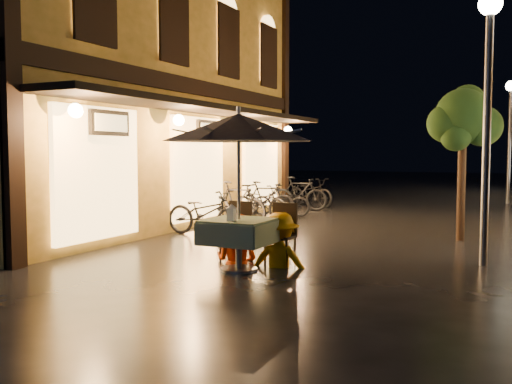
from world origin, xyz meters
The scene contains 19 objects.
ground centered at (0.00, 0.00, 0.00)m, with size 90.00×90.00×0.00m, color black.
west_building centered at (-5.72, 4.00, 3.71)m, with size 5.90×11.40×7.40m.
street_tree centered at (2.41, 4.51, 2.42)m, with size 1.43×1.20×3.15m.
streetlamp_near centered at (3.00, 2.00, 2.92)m, with size 0.36×0.36×4.23m.
streetlamp_far centered at (3.00, 14.00, 2.92)m, with size 0.36×0.36×4.23m.
cafe_table centered at (-0.30, -0.01, 0.59)m, with size 0.99×0.99×0.78m.
patio_umbrella centered at (-0.30, -0.01, 2.15)m, with size 2.29×2.29×2.46m.
cafe_chair_left centered at (-0.70, 0.72, 0.54)m, with size 0.42×0.42×0.97m.
cafe_chair_right centered at (0.10, 0.72, 0.54)m, with size 0.42×0.42×0.97m.
table_lantern centered at (-0.30, -0.24, 0.92)m, with size 0.16×0.16×0.25m.
person_orange centered at (-0.63, 0.56, 0.78)m, with size 0.76×0.59×1.56m, color #C83500.
person_yellow centered at (0.12, 0.56, 0.82)m, with size 1.06×0.61×1.64m, color #DB8C00.
bicycle_0 centered at (-2.60, 2.86, 0.49)m, with size 0.66×1.88×0.99m, color black.
bicycle_1 centered at (-2.83, 4.79, 0.54)m, with size 0.50×1.78×1.07m, color black.
bicycle_2 centered at (-2.76, 6.04, 0.47)m, with size 0.62×1.79×0.94m, color black.
bicycle_3 centered at (-2.84, 6.52, 0.49)m, with size 0.47×1.65×0.99m, color black.
bicycle_4 centered at (-2.59, 7.01, 0.43)m, with size 0.58×1.65×0.87m, color black.
bicycle_5 centered at (-2.69, 8.69, 0.52)m, with size 0.49×1.72×1.03m, color black.
bicycle_6 centered at (-2.81, 10.00, 0.47)m, with size 0.63×1.80×0.95m, color black.
Camera 1 is at (3.58, -7.57, 1.78)m, focal length 40.00 mm.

